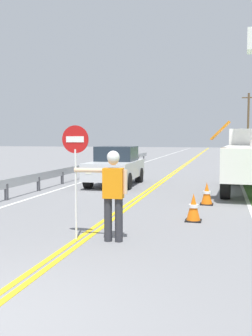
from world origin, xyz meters
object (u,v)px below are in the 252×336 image
object	(u,v)px
utility_pole_far	(248,122)
stop_sign_paddle	(75,156)
traffic_cone_lead	(193,208)
traffic_cone_mid	(207,194)
flagger_worker	(113,190)
oncoming_sedan_nearest	(116,166)

from	to	relation	value
utility_pole_far	stop_sign_paddle	bearing A→B (deg)	-97.40
traffic_cone_lead	traffic_cone_mid	size ratio (longest dim) A/B	1.00
flagger_worker	stop_sign_paddle	xyz separation A→B (m)	(-0.77, -0.05, 0.66)
stop_sign_paddle	oncoming_sedan_nearest	world-z (taller)	stop_sign_paddle
traffic_cone_lead	traffic_cone_mid	world-z (taller)	same
oncoming_sedan_nearest	traffic_cone_mid	bearing A→B (deg)	-44.70
traffic_cone_lead	flagger_worker	bearing A→B (deg)	-122.07
flagger_worker	stop_sign_paddle	distance (m)	1.02
oncoming_sedan_nearest	utility_pole_far	xyz separation A→B (m)	(7.86, 38.69, 3.40)
stop_sign_paddle	utility_pole_far	bearing A→B (deg)	82.60
stop_sign_paddle	traffic_cone_mid	bearing A→B (deg)	63.39
stop_sign_paddle	oncoming_sedan_nearest	xyz separation A→B (m)	(-1.67, 8.89, -0.88)
flagger_worker	oncoming_sedan_nearest	distance (m)	9.17
flagger_worker	oncoming_sedan_nearest	size ratio (longest dim) A/B	0.44
oncoming_sedan_nearest	traffic_cone_mid	world-z (taller)	oncoming_sedan_nearest
stop_sign_paddle	traffic_cone_lead	xyz separation A→B (m)	(2.20, 2.34, -1.37)
utility_pole_far	traffic_cone_mid	distance (m)	43.08
utility_pole_far	traffic_cone_mid	bearing A→B (deg)	-95.03
flagger_worker	utility_pole_far	xyz separation A→B (m)	(5.41, 47.52, 3.19)
stop_sign_paddle	utility_pole_far	distance (m)	48.04
traffic_cone_mid	utility_pole_far	bearing A→B (deg)	84.97
utility_pole_far	oncoming_sedan_nearest	bearing A→B (deg)	-101.48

